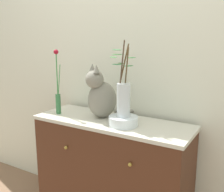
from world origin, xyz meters
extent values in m
cube|color=silver|center=(0.00, 0.28, 1.30)|extent=(4.40, 0.08, 2.60)
cube|color=#4C2818|center=(0.00, 0.00, 0.41)|extent=(1.14, 0.40, 0.82)
cube|color=beige|center=(0.00, 0.00, 0.83)|extent=(1.16, 0.41, 0.02)
sphere|color=#B79338|center=(-0.26, -0.21, 0.66)|extent=(0.02, 0.02, 0.02)
sphere|color=#B79338|center=(0.26, -0.21, 0.66)|extent=(0.02, 0.02, 0.02)
ellipsoid|color=gray|center=(-0.10, 0.03, 0.98)|extent=(0.26, 0.28, 0.27)
sphere|color=gray|center=(-0.13, -0.02, 1.14)|extent=(0.13, 0.13, 0.13)
cone|color=gray|center=(-0.10, -0.04, 1.21)|extent=(0.05, 0.05, 0.06)
cone|color=gray|center=(-0.16, 0.00, 1.21)|extent=(0.05, 0.05, 0.06)
cylinder|color=gray|center=(0.01, 0.20, 0.86)|extent=(0.13, 0.17, 0.03)
cylinder|color=#336F3F|center=(-0.45, -0.06, 0.92)|extent=(0.04, 0.04, 0.15)
cylinder|color=#388241|center=(-0.45, -0.06, 1.15)|extent=(0.01, 0.01, 0.31)
sphere|color=maroon|center=(-0.45, -0.06, 1.32)|extent=(0.04, 0.04, 0.04)
cylinder|color=#408747|center=(-0.43, -0.06, 1.12)|extent=(0.04, 0.01, 0.23)
cylinder|color=white|center=(0.12, -0.05, 0.88)|extent=(0.20, 0.20, 0.06)
cylinder|color=silver|center=(0.12, -0.05, 1.02)|extent=(0.09, 0.09, 0.23)
cylinder|color=#503A1E|center=(0.11, -0.04, 1.22)|extent=(0.06, 0.07, 0.34)
ellipsoid|color=#3E7B37|center=(0.07, -0.01, 1.26)|extent=(0.08, 0.07, 0.01)
ellipsoid|color=#3F8538|center=(0.05, -0.01, 1.32)|extent=(0.08, 0.07, 0.01)
cylinder|color=brown|center=(0.13, -0.04, 1.21)|extent=(0.05, 0.04, 0.33)
ellipsoid|color=#2F8138|center=(0.14, -0.01, 1.24)|extent=(0.06, 0.08, 0.01)
ellipsoid|color=#408946|center=(0.16, -0.02, 1.30)|extent=(0.07, 0.08, 0.01)
cylinder|color=#4A3625|center=(0.10, -0.05, 1.23)|extent=(0.02, 0.06, 0.37)
ellipsoid|color=#307842|center=(0.07, -0.06, 1.26)|extent=(0.07, 0.04, 0.01)
ellipsoid|color=#3B843C|center=(0.05, -0.06, 1.30)|extent=(0.08, 0.06, 0.01)
ellipsoid|color=#337D3D|center=(0.06, -0.04, 1.35)|extent=(0.07, 0.05, 0.01)
camera|label=1|loc=(0.94, -1.59, 1.43)|focal=43.08mm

